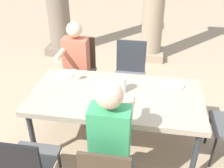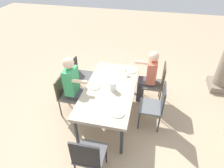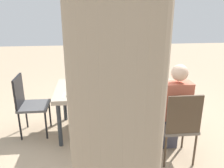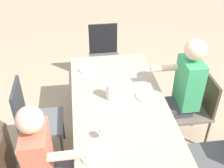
% 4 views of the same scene
% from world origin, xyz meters
% --- Properties ---
extents(ground_plane, '(16.00, 16.00, 0.00)m').
position_xyz_m(ground_plane, '(0.00, 0.00, 0.00)').
color(ground_plane, tan).
extents(dining_table, '(1.89, 0.96, 0.73)m').
position_xyz_m(dining_table, '(0.00, 0.00, 0.67)').
color(dining_table, tan).
rests_on(dining_table, ground).
extents(chair_mid_north, '(0.44, 0.44, 0.96)m').
position_xyz_m(chair_mid_north, '(0.06, 0.91, 0.55)').
color(chair_mid_north, '#5B5E61').
rests_on(chair_mid_north, ground).
extents(chair_mid_south, '(0.44, 0.44, 0.86)m').
position_xyz_m(chair_mid_south, '(0.06, -0.90, 0.50)').
color(chair_mid_south, '#6A6158').
rests_on(chair_mid_south, ground).
extents(chair_head_east, '(0.44, 0.44, 0.94)m').
position_xyz_m(chair_head_east, '(1.37, 0.00, 0.54)').
color(chair_head_east, '#4F4F50').
rests_on(chair_head_east, ground).
extents(diner_woman_green, '(0.35, 0.50, 1.34)m').
position_xyz_m(diner_woman_green, '(0.06, -0.70, 0.72)').
color(diner_woman_green, '#3F3F4C').
rests_on(diner_woman_green, ground).
extents(diner_man_white, '(0.35, 0.49, 1.27)m').
position_xyz_m(diner_man_white, '(-0.67, 0.70, 0.68)').
color(diner_man_white, '#3F3F4C').
rests_on(diner_man_white, ground).
extents(plate_0, '(0.22, 0.22, 0.02)m').
position_xyz_m(plate_0, '(-0.69, 0.32, 0.74)').
color(plate_0, white).
rests_on(plate_0, dining_table).
extents(wine_glass_0, '(0.07, 0.07, 0.15)m').
position_xyz_m(wine_glass_0, '(-0.53, 0.22, 0.84)').
color(wine_glass_0, white).
rests_on(wine_glass_0, dining_table).
extents(spoon_0, '(0.02, 0.17, 0.01)m').
position_xyz_m(spoon_0, '(-0.54, 0.32, 0.73)').
color(spoon_0, silver).
rests_on(spoon_0, dining_table).
extents(plate_1, '(0.23, 0.23, 0.02)m').
position_xyz_m(plate_1, '(0.02, -0.30, 0.74)').
color(plate_1, silver).
rests_on(plate_1, dining_table).
extents(fork_1, '(0.03, 0.17, 0.01)m').
position_xyz_m(fork_1, '(-0.13, -0.30, 0.73)').
color(fork_1, silver).
rests_on(fork_1, dining_table).
extents(spoon_1, '(0.03, 0.17, 0.01)m').
position_xyz_m(spoon_1, '(0.17, -0.30, 0.73)').
color(spoon_1, silver).
rests_on(spoon_1, dining_table).
extents(plate_2, '(0.22, 0.22, 0.02)m').
position_xyz_m(plate_2, '(0.64, 0.29, 0.74)').
color(plate_2, white).
rests_on(plate_2, dining_table).
extents(fork_2, '(0.02, 0.17, 0.01)m').
position_xyz_m(fork_2, '(0.49, 0.29, 0.73)').
color(fork_2, silver).
rests_on(fork_2, dining_table).
extents(spoon_2, '(0.02, 0.17, 0.01)m').
position_xyz_m(spoon_2, '(0.79, 0.29, 0.73)').
color(spoon_2, silver).
rests_on(spoon_2, dining_table).
extents(water_pitcher, '(0.12, 0.12, 0.18)m').
position_xyz_m(water_pitcher, '(0.05, 0.07, 0.81)').
color(water_pitcher, white).
rests_on(water_pitcher, dining_table).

